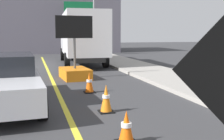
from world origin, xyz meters
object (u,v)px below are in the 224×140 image
Objects in this scene: traffic_cone_near_sign at (126,127)px; traffic_cone_far_lane at (89,82)px; box_truck at (82,37)px; pickup_car at (0,80)px; highway_guide_sign at (85,17)px; arrow_board_trailer at (75,68)px; traffic_cone_mid_lane at (106,99)px.

traffic_cone_far_lane is (0.23, 4.44, 0.05)m from traffic_cone_near_sign.
box_truck is 11.47× the size of traffic_cone_far_lane.
highway_guide_sign is (5.62, 17.44, 2.72)m from pickup_car.
arrow_board_trailer is 3.88× the size of traffic_cone_far_lane.
highway_guide_sign is 7.11× the size of traffic_cone_mid_lane.
pickup_car reaches higher than traffic_cone_far_lane.
pickup_car is 2.83m from traffic_cone_far_lane.
highway_guide_sign is 7.19× the size of traffic_cone_far_lane.
arrow_board_trailer is 4.52× the size of traffic_cone_near_sign.
arrow_board_trailer is 4.80m from pickup_car.
arrow_board_trailer is 0.54× the size of pickup_car.
traffic_cone_mid_lane is 1.01× the size of traffic_cone_far_lane.
box_truck is 13.34× the size of traffic_cone_near_sign.
pickup_car is 2.97m from traffic_cone_mid_lane.
traffic_cone_near_sign is at bearing -98.76° from highway_guide_sign.
arrow_board_trailer is 0.54× the size of highway_guide_sign.
box_truck is 13.35m from traffic_cone_near_sign.
pickup_car is at bearing 124.64° from traffic_cone_near_sign.
highway_guide_sign is at bearing 80.81° from traffic_cone_mid_lane.
highway_guide_sign reaches higher than box_truck.
traffic_cone_near_sign is at bearing -94.69° from traffic_cone_mid_lane.
pickup_car is at bearing -107.88° from highway_guide_sign.
traffic_cone_far_lane is (0.02, -3.06, -0.14)m from arrow_board_trailer.
traffic_cone_near_sign is (-3.22, -20.91, -3.13)m from highway_guide_sign.
traffic_cone_far_lane is at bearing 88.48° from traffic_cone_mid_lane.
traffic_cone_near_sign is 2.04m from traffic_cone_mid_lane.
arrow_board_trailer is at bearing 88.40° from traffic_cone_near_sign.
pickup_car is (-2.61, -4.02, 0.22)m from arrow_board_trailer.
arrow_board_trailer is at bearing 57.01° from pickup_car.
highway_guide_sign is (3.01, 13.41, 2.94)m from arrow_board_trailer.
pickup_car reaches higher than traffic_cone_near_sign.
pickup_car is 1.01× the size of highway_guide_sign.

